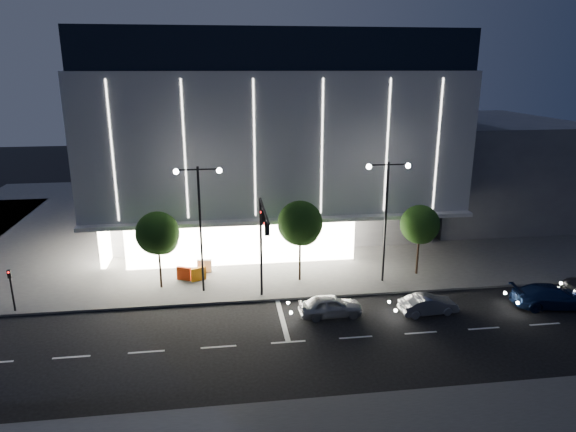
# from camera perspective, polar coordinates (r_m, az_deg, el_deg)

# --- Properties ---
(ground) EXTENTS (160.00, 160.00, 0.00)m
(ground) POSITION_cam_1_polar(r_m,az_deg,el_deg) (31.63, -4.02, -12.69)
(ground) COLOR black
(ground) RESTS_ON ground
(sidewalk_museum) EXTENTS (70.00, 40.00, 0.15)m
(sidewalk_museum) POSITION_cam_1_polar(r_m,az_deg,el_deg) (54.24, -0.44, -0.02)
(sidewalk_museum) COLOR #474747
(sidewalk_museum) RESTS_ON ground
(museum) EXTENTS (30.00, 25.80, 18.00)m
(museum) POSITION_cam_1_polar(r_m,az_deg,el_deg) (50.51, -2.52, 9.41)
(museum) COLOR #4C4C51
(museum) RESTS_ON ground
(annex_building) EXTENTS (16.00, 20.00, 10.00)m
(annex_building) POSITION_cam_1_polar(r_m,az_deg,el_deg) (59.43, 20.16, 5.30)
(annex_building) COLOR #4C4C51
(annex_building) RESTS_ON ground
(traffic_mast) EXTENTS (0.33, 5.89, 7.07)m
(traffic_mast) POSITION_cam_1_polar(r_m,az_deg,el_deg) (32.74, -2.84, -2.03)
(traffic_mast) COLOR black
(traffic_mast) RESTS_ON ground
(street_lamp_west) EXTENTS (3.16, 0.36, 9.00)m
(street_lamp_west) POSITION_cam_1_polar(r_m,az_deg,el_deg) (34.95, -9.78, 0.53)
(street_lamp_west) COLOR black
(street_lamp_west) RESTS_ON ground
(street_lamp_east) EXTENTS (3.16, 0.36, 9.00)m
(street_lamp_east) POSITION_cam_1_polar(r_m,az_deg,el_deg) (36.78, 10.89, 1.26)
(street_lamp_east) COLOR black
(street_lamp_east) RESTS_ON ground
(ped_signal_far) EXTENTS (0.22, 0.24, 3.00)m
(ped_signal_far) POSITION_cam_1_polar(r_m,az_deg,el_deg) (37.34, -28.40, -6.84)
(ped_signal_far) COLOR black
(ped_signal_far) RESTS_ON ground
(tree_left) EXTENTS (3.02, 3.02, 5.72)m
(tree_left) POSITION_cam_1_polar(r_m,az_deg,el_deg) (36.72, -14.23, -2.11)
(tree_left) COLOR black
(tree_left) RESTS_ON ground
(tree_mid) EXTENTS (3.25, 3.25, 6.15)m
(tree_mid) POSITION_cam_1_polar(r_m,az_deg,el_deg) (36.78, 1.38, -1.07)
(tree_mid) COLOR black
(tree_mid) RESTS_ON ground
(tree_right) EXTENTS (2.91, 2.91, 5.51)m
(tree_right) POSITION_cam_1_polar(r_m,az_deg,el_deg) (39.30, 14.46, -1.14)
(tree_right) COLOR black
(tree_right) RESTS_ON ground
(car_lead) EXTENTS (4.10, 1.75, 1.38)m
(car_lead) POSITION_cam_1_polar(r_m,az_deg,el_deg) (33.16, 4.75, -9.92)
(car_lead) COLOR #A0A3A8
(car_lead) RESTS_ON ground
(car_second) EXTENTS (3.87, 1.65, 1.24)m
(car_second) POSITION_cam_1_polar(r_m,az_deg,el_deg) (34.57, 15.30, -9.47)
(car_second) COLOR #A4A7AC
(car_second) RESTS_ON ground
(car_third) EXTENTS (5.35, 2.67, 1.49)m
(car_third) POSITION_cam_1_polar(r_m,az_deg,el_deg) (38.36, 27.24, -7.94)
(car_third) COLOR navy
(car_third) RESTS_ON ground
(barrier_a) EXTENTS (1.11, 0.65, 1.00)m
(barrier_a) POSITION_cam_1_polar(r_m,az_deg,el_deg) (38.45, -9.91, -6.37)
(barrier_a) COLOR orange
(barrier_a) RESTS_ON sidewalk_museum
(barrier_c) EXTENTS (1.11, 0.67, 1.00)m
(barrier_c) POSITION_cam_1_polar(r_m,az_deg,el_deg) (38.74, -11.47, -6.29)
(barrier_c) COLOR red
(barrier_c) RESTS_ON sidewalk_museum
(barrier_d) EXTENTS (1.12, 0.35, 1.00)m
(barrier_d) POSITION_cam_1_polar(r_m,az_deg,el_deg) (39.91, -9.27, -5.48)
(barrier_d) COLOR white
(barrier_d) RESTS_ON sidewalk_museum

